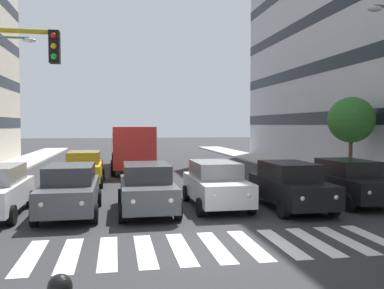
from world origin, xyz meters
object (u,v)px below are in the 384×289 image
(car_1, at_px, (290,185))
(car_row2_0, at_px, (84,168))
(car_4, at_px, (70,189))
(street_tree_1, at_px, (351,120))
(car_0, at_px, (349,181))
(car_3, at_px, (147,187))
(bus_behind_traffic, at_px, (132,143))
(car_2, at_px, (216,184))

(car_1, xyz_separation_m, car_row2_0, (7.99, -7.89, 0.00))
(car_1, bearing_deg, car_row2_0, -44.61)
(car_4, bearing_deg, street_tree_1, -158.39)
(car_4, bearing_deg, car_0, -178.83)
(car_3, distance_m, bus_behind_traffic, 14.38)
(car_1, xyz_separation_m, bus_behind_traffic, (5.27, -14.76, 0.97))
(car_0, height_order, car_1, same)
(car_0, height_order, car_3, same)
(car_0, distance_m, street_tree_1, 6.75)
(bus_behind_traffic, bearing_deg, car_row2_0, 68.40)
(car_0, height_order, bus_behind_traffic, bus_behind_traffic)
(car_2, distance_m, car_4, 5.31)
(car_3, height_order, car_row2_0, same)
(car_0, xyz_separation_m, car_row2_0, (10.75, -7.25, 0.00))
(bus_behind_traffic, bearing_deg, car_3, 90.00)
(car_1, xyz_separation_m, street_tree_1, (-6.07, -5.96, 2.49))
(car_0, relative_size, car_2, 1.00)
(car_3, distance_m, car_4, 2.65)
(car_1, bearing_deg, car_0, -166.97)
(car_0, xyz_separation_m, car_3, (8.03, 0.23, 0.00))
(car_0, distance_m, car_3, 8.03)
(car_3, distance_m, street_tree_1, 12.87)
(car_2, height_order, car_row2_0, same)
(car_0, bearing_deg, street_tree_1, -121.87)
(car_2, height_order, car_4, same)
(car_1, height_order, car_4, same)
(car_0, relative_size, bus_behind_traffic, 0.42)
(car_4, xyz_separation_m, bus_behind_traffic, (-2.65, -14.34, 0.97))
(car_3, bearing_deg, bus_behind_traffic, -90.00)
(car_0, xyz_separation_m, car_4, (10.68, 0.22, 0.00))
(car_4, distance_m, car_row2_0, 7.47)
(car_0, bearing_deg, car_row2_0, -33.98)
(car_1, bearing_deg, car_4, -3.04)
(car_row2_0, bearing_deg, car_0, 146.02)
(car_1, xyz_separation_m, car_2, (2.63, -0.85, 0.00))
(car_2, xyz_separation_m, bus_behind_traffic, (2.64, -13.92, 0.97))
(car_1, relative_size, car_row2_0, 1.00)
(bus_behind_traffic, distance_m, street_tree_1, 14.44)
(car_3, height_order, car_4, same)
(car_2, height_order, car_3, same)
(car_0, xyz_separation_m, bus_behind_traffic, (8.03, -14.12, 0.97))
(car_1, bearing_deg, car_3, -4.47)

